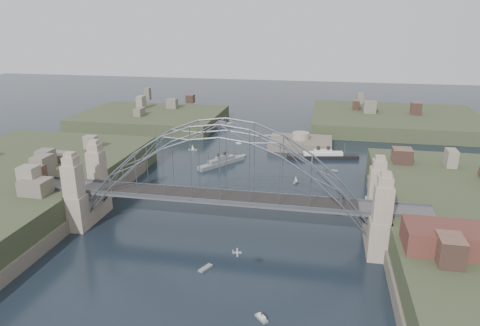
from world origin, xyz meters
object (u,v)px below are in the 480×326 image
(naval_cruiser_far, at_px, (215,126))
(ocean_liner, at_px, (323,156))
(bridge, at_px, (223,179))
(naval_cruiser_near, at_px, (222,162))
(wharf_shed, at_px, (469,240))
(fort_island, at_px, (300,148))

(naval_cruiser_far, distance_m, ocean_liner, 57.72)
(bridge, distance_m, naval_cruiser_near, 47.77)
(bridge, height_order, naval_cruiser_far, bridge)
(naval_cruiser_near, distance_m, ocean_liner, 33.83)
(wharf_shed, height_order, naval_cruiser_near, wharf_shed)
(ocean_liner, bearing_deg, wharf_shed, -71.57)
(bridge, distance_m, ocean_liner, 62.10)
(naval_cruiser_near, xyz_separation_m, naval_cruiser_far, (-14.37, 47.85, 0.04))
(bridge, relative_size, fort_island, 3.82)
(wharf_shed, bearing_deg, naval_cruiser_far, 123.09)
(fort_island, height_order, wharf_shed, wharf_shed)
(bridge, bearing_deg, fort_island, 80.27)
(bridge, bearing_deg, wharf_shed, -17.65)
(wharf_shed, relative_size, ocean_liner, 0.85)
(fort_island, relative_size, naval_cruiser_far, 1.56)
(wharf_shed, bearing_deg, bridge, 162.35)
(fort_island, bearing_deg, wharf_shed, -69.15)
(fort_island, distance_m, ocean_liner, 14.86)
(fort_island, height_order, naval_cruiser_far, fort_island)
(bridge, distance_m, wharf_shed, 46.23)
(naval_cruiser_far, bearing_deg, bridge, -74.57)
(fort_island, relative_size, ocean_liner, 0.93)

